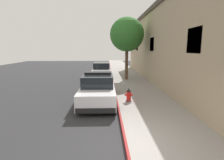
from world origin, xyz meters
TOP-DOWN VIEW (x-y plane):
  - ground_plane at (-4.44, 10.00)m, footprint 31.04×60.00m
  - sidewalk_pavement at (1.56, 10.00)m, footprint 3.13×60.00m
  - curb_painted_edge at (-0.04, 10.00)m, footprint 0.08×60.00m
  - storefront_building at (6.32, 9.96)m, footprint 6.63×26.06m
  - police_cruiser at (-1.11, 4.90)m, footprint 1.94×4.84m
  - parked_car_silver_ahead at (-1.12, 13.88)m, footprint 1.94×4.84m
  - fire_hydrant at (0.57, 4.34)m, footprint 0.44×0.40m
  - street_tree at (1.23, 11.52)m, footprint 3.06×3.06m

SIDE VIEW (x-z plane):
  - ground_plane at x=-4.44m, z-range -0.20..0.00m
  - sidewalk_pavement at x=1.56m, z-range 0.00..0.17m
  - curb_painted_edge at x=-0.04m, z-range 0.00..0.17m
  - fire_hydrant at x=0.57m, z-range 0.14..0.90m
  - parked_car_silver_ahead at x=-1.12m, z-range -0.04..1.52m
  - police_cruiser at x=-1.11m, z-range -0.10..1.58m
  - storefront_building at x=6.32m, z-range 0.01..6.44m
  - street_tree at x=1.23m, z-range 1.42..7.04m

